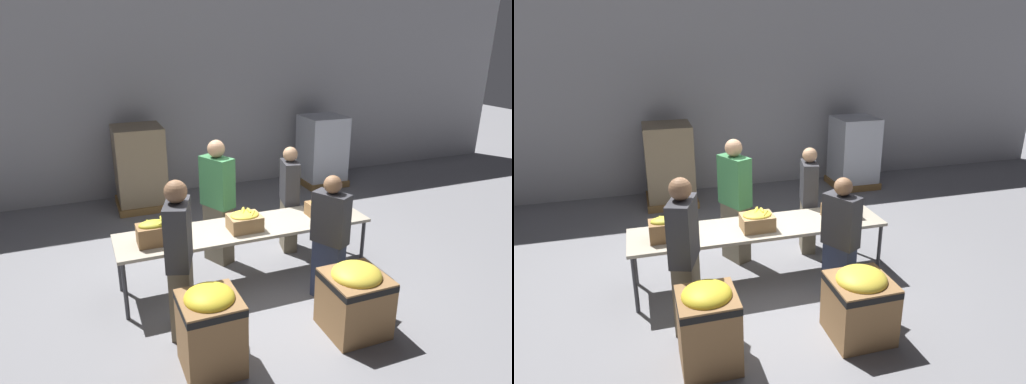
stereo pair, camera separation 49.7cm
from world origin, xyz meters
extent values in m
plane|color=gray|center=(0.00, 0.00, 0.00)|extent=(30.00, 30.00, 0.00)
cube|color=#A8A8AD|center=(0.00, 3.91, 2.00)|extent=(16.00, 0.08, 4.00)
cube|color=#B2A893|center=(0.00, 0.00, 0.75)|extent=(3.25, 0.77, 0.04)
cylinder|color=#38383D|center=(-1.57, -0.33, 0.36)|extent=(0.05, 0.05, 0.73)
cylinder|color=#38383D|center=(1.57, -0.33, 0.36)|extent=(0.05, 0.05, 0.73)
cylinder|color=#38383D|center=(-1.57, 0.33, 0.36)|extent=(0.05, 0.05, 0.73)
cylinder|color=#38383D|center=(1.57, 0.33, 0.36)|extent=(0.05, 0.05, 0.73)
cube|color=olive|center=(-1.16, -0.06, 0.88)|extent=(0.39, 0.27, 0.23)
ellipsoid|color=gold|center=(-1.16, -0.06, 1.01)|extent=(0.34, 0.22, 0.10)
ellipsoid|color=gold|center=(-1.10, -0.07, 1.04)|extent=(0.21, 0.14, 0.04)
ellipsoid|color=gold|center=(-1.06, 0.00, 1.04)|extent=(0.05, 0.18, 0.04)
ellipsoid|color=gold|center=(-1.06, -0.13, 1.05)|extent=(0.15, 0.13, 0.04)
ellipsoid|color=gold|center=(-1.22, -0.04, 1.03)|extent=(0.06, 0.20, 0.05)
cube|color=tan|center=(-0.04, -0.08, 0.86)|extent=(0.40, 0.32, 0.19)
ellipsoid|color=yellow|center=(-0.04, -0.08, 0.96)|extent=(0.36, 0.29, 0.08)
ellipsoid|color=yellow|center=(-0.04, -0.02, 1.00)|extent=(0.13, 0.22, 0.05)
ellipsoid|color=yellow|center=(0.02, -0.05, 1.01)|extent=(0.06, 0.16, 0.05)
ellipsoid|color=yellow|center=(0.05, -0.12, 0.98)|extent=(0.15, 0.19, 0.06)
ellipsoid|color=yellow|center=(-0.06, -0.07, 0.99)|extent=(0.16, 0.14, 0.04)
cube|color=olive|center=(1.13, -0.01, 0.86)|extent=(0.47, 0.27, 0.18)
ellipsoid|color=gold|center=(1.13, -0.01, 0.95)|extent=(0.40, 0.24, 0.08)
ellipsoid|color=gold|center=(1.15, -0.01, 0.99)|extent=(0.22, 0.11, 0.05)
ellipsoid|color=gold|center=(1.21, 0.02, 0.99)|extent=(0.05, 0.16, 0.04)
ellipsoid|color=gold|center=(1.17, -0.09, 0.97)|extent=(0.14, 0.14, 0.06)
cube|color=#6B604C|center=(-0.17, 0.65, 0.42)|extent=(0.37, 0.46, 0.84)
cube|color=#387A47|center=(-0.17, 0.65, 1.18)|extent=(0.42, 0.53, 0.69)
sphere|color=tan|center=(-0.17, 0.65, 1.65)|extent=(0.24, 0.24, 0.24)
cube|color=#6B604C|center=(-1.02, -0.78, 0.41)|extent=(0.34, 0.45, 0.83)
cube|color=#333338|center=(-1.02, -0.78, 1.17)|extent=(0.37, 0.52, 0.68)
sphere|color=#896042|center=(-1.02, -0.78, 1.63)|extent=(0.23, 0.23, 0.23)
cube|color=#6B604C|center=(0.92, 0.63, 0.37)|extent=(0.27, 0.39, 0.75)
cube|color=#333338|center=(0.92, 0.63, 1.06)|extent=(0.30, 0.46, 0.62)
sphere|color=tan|center=(0.92, 0.63, 1.47)|extent=(0.21, 0.21, 0.21)
cube|color=#2D3856|center=(0.78, -0.76, 0.37)|extent=(0.34, 0.41, 0.75)
cube|color=#333338|center=(0.78, -0.76, 1.06)|extent=(0.39, 0.47, 0.62)
sphere|color=#896042|center=(0.78, -0.76, 1.47)|extent=(0.21, 0.21, 0.21)
cube|color=olive|center=(-0.90, -1.44, 0.39)|extent=(0.56, 0.56, 0.78)
cube|color=black|center=(-0.90, -1.44, 0.72)|extent=(0.57, 0.57, 0.07)
ellipsoid|color=yellow|center=(-0.90, -1.44, 0.79)|extent=(0.48, 0.48, 0.20)
cube|color=olive|center=(0.71, -1.44, 0.34)|extent=(0.63, 0.63, 0.67)
cube|color=black|center=(0.71, -1.44, 0.62)|extent=(0.64, 0.64, 0.07)
ellipsoid|color=yellow|center=(0.71, -1.44, 0.69)|extent=(0.54, 0.54, 0.22)
cube|color=olive|center=(-0.87, 3.21, 0.07)|extent=(0.93, 0.93, 0.13)
cube|color=#897556|center=(-0.87, 3.21, 0.82)|extent=(0.86, 0.86, 1.38)
cube|color=olive|center=(2.90, 3.18, 0.07)|extent=(0.90, 0.90, 0.13)
cube|color=silver|center=(2.90, 3.18, 0.79)|extent=(0.83, 0.83, 1.32)
camera|label=1|loc=(-1.84, -4.99, 3.14)|focal=32.00mm
camera|label=2|loc=(-1.37, -5.15, 3.14)|focal=32.00mm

